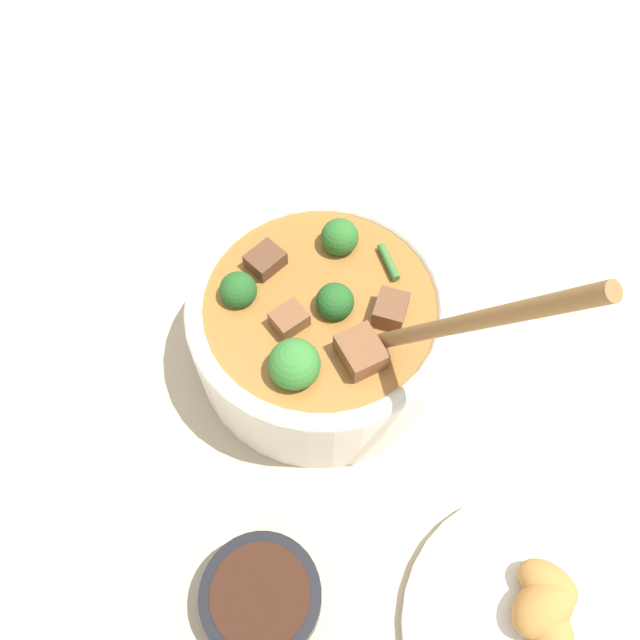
# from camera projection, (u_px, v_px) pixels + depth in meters

# --- Properties ---
(ground_plane) EXTENTS (4.00, 4.00, 0.00)m
(ground_plane) POSITION_uv_depth(u_px,v_px,m) (320.00, 352.00, 0.59)
(ground_plane) COLOR #C6B293
(stew_bowl) EXTENTS (0.22, 0.29, 0.28)m
(stew_bowl) POSITION_uv_depth(u_px,v_px,m) (320.00, 324.00, 0.54)
(stew_bowl) COLOR white
(stew_bowl) RESTS_ON ground_plane
(condiment_bowl) EXTENTS (0.09, 0.09, 0.04)m
(condiment_bowl) POSITION_uv_depth(u_px,v_px,m) (262.00, 597.00, 0.47)
(condiment_bowl) COLOR black
(condiment_bowl) RESTS_ON ground_plane
(food_plate) EXTENTS (0.21, 0.21, 0.04)m
(food_plate) POSITION_uv_depth(u_px,v_px,m) (543.00, 628.00, 0.46)
(food_plate) COLOR white
(food_plate) RESTS_ON ground_plane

